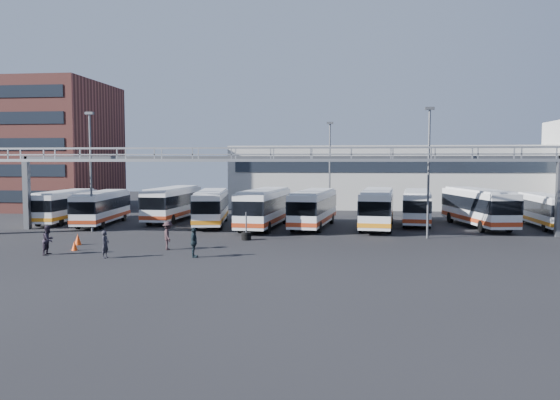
# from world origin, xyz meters

# --- Properties ---
(ground) EXTENTS (140.00, 140.00, 0.00)m
(ground) POSITION_xyz_m (0.00, 0.00, 0.00)
(ground) COLOR black
(ground) RESTS_ON ground
(gantry) EXTENTS (51.40, 5.15, 7.10)m
(gantry) POSITION_xyz_m (0.00, 5.87, 5.51)
(gantry) COLOR gray
(gantry) RESTS_ON ground
(apartment_building) EXTENTS (18.00, 15.00, 16.00)m
(apartment_building) POSITION_xyz_m (-34.00, 30.00, 8.00)
(apartment_building) COLOR brown
(apartment_building) RESTS_ON ground
(warehouse) EXTENTS (42.00, 14.00, 8.00)m
(warehouse) POSITION_xyz_m (12.00, 38.00, 4.00)
(warehouse) COLOR #9E9E99
(warehouse) RESTS_ON ground
(light_pole_left) EXTENTS (0.70, 0.35, 10.21)m
(light_pole_left) POSITION_xyz_m (-16.00, 8.00, 5.73)
(light_pole_left) COLOR #4C4F54
(light_pole_left) RESTS_ON ground
(light_pole_mid) EXTENTS (0.70, 0.35, 10.21)m
(light_pole_mid) POSITION_xyz_m (12.00, 7.00, 5.73)
(light_pole_mid) COLOR #4C4F54
(light_pole_mid) RESTS_ON ground
(light_pole_back) EXTENTS (0.70, 0.35, 10.21)m
(light_pole_back) POSITION_xyz_m (4.00, 22.00, 5.73)
(light_pole_back) COLOR #4C4F54
(light_pole_back) RESTS_ON ground
(bus_0) EXTENTS (2.93, 10.47, 3.15)m
(bus_0) POSITION_xyz_m (-21.84, 14.39, 1.74)
(bus_0) COLOR silver
(bus_0) RESTS_ON ground
(bus_1) EXTENTS (3.51, 10.67, 3.18)m
(bus_1) POSITION_xyz_m (-17.34, 12.93, 1.76)
(bus_1) COLOR silver
(bus_1) RESTS_ON ground
(bus_2) EXTENTS (2.95, 11.35, 3.43)m
(bus_2) POSITION_xyz_m (-11.67, 16.92, 1.90)
(bus_2) COLOR silver
(bus_2) RESTS_ON ground
(bus_3) EXTENTS (4.06, 11.10, 3.30)m
(bus_3) POSITION_xyz_m (-6.90, 13.74, 1.82)
(bus_3) COLOR silver
(bus_3) RESTS_ON ground
(bus_4) EXTENTS (3.71, 11.76, 3.52)m
(bus_4) POSITION_xyz_m (-1.63, 12.07, 1.94)
(bus_4) COLOR silver
(bus_4) RESTS_ON ground
(bus_5) EXTENTS (4.00, 11.41, 3.39)m
(bus_5) POSITION_xyz_m (2.76, 12.99, 1.88)
(bus_5) COLOR silver
(bus_5) RESTS_ON ground
(bus_6) EXTENTS (3.86, 11.74, 3.50)m
(bus_6) POSITION_xyz_m (8.49, 13.14, 1.94)
(bus_6) COLOR silver
(bus_6) RESTS_ON ground
(bus_7) EXTENTS (3.83, 10.93, 3.25)m
(bus_7) POSITION_xyz_m (12.50, 16.96, 1.80)
(bus_7) COLOR silver
(bus_7) RESTS_ON ground
(bus_8) EXTENTS (4.54, 11.84, 3.51)m
(bus_8) POSITION_xyz_m (17.69, 15.00, 1.94)
(bus_8) COLOR silver
(bus_8) RESTS_ON ground
(bus_9) EXTENTS (2.42, 10.00, 3.03)m
(bus_9) POSITION_xyz_m (23.64, 15.36, 1.68)
(bus_9) COLOR silver
(bus_9) RESTS_ON ground
(pedestrian_a) EXTENTS (0.45, 0.65, 1.72)m
(pedestrian_a) POSITION_xyz_m (-9.29, -4.25, 0.86)
(pedestrian_a) COLOR #22212A
(pedestrian_a) RESTS_ON ground
(pedestrian_b) EXTENTS (0.76, 0.95, 1.91)m
(pedestrian_b) POSITION_xyz_m (-13.47, -3.48, 0.95)
(pedestrian_b) COLOR #261F2B
(pedestrian_b) RESTS_ON ground
(pedestrian_c) EXTENTS (1.15, 1.44, 1.94)m
(pedestrian_c) POSITION_xyz_m (-6.43, -0.67, 0.97)
(pedestrian_c) COLOR #2D1E21
(pedestrian_c) RESTS_ON ground
(pedestrian_d) EXTENTS (0.64, 1.18, 1.90)m
(pedestrian_d) POSITION_xyz_m (-3.86, -3.43, 0.95)
(pedestrian_d) COLOR black
(pedestrian_d) RESTS_ON ground
(cone_left) EXTENTS (0.46, 0.46, 0.65)m
(cone_left) POSITION_xyz_m (-12.62, -1.70, 0.32)
(cone_left) COLOR #F0430D
(cone_left) RESTS_ON ground
(cone_right) EXTENTS (0.55, 0.55, 0.80)m
(cone_right) POSITION_xyz_m (-13.60, 0.70, 0.40)
(cone_right) COLOR #F0430D
(cone_right) RESTS_ON ground
(tire_stack) EXTENTS (0.75, 0.75, 2.15)m
(tire_stack) POSITION_xyz_m (-1.94, 4.50, 0.36)
(tire_stack) COLOR black
(tire_stack) RESTS_ON ground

